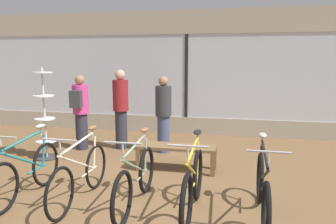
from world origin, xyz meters
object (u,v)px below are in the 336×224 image
object	(u,v)px
accessory_rack	(45,122)
display_bench	(177,150)
bicycle_left	(80,175)
customer_mid_floor	(121,108)
bicycle_far_right	(263,190)
customer_by_window	(81,110)
bicycle_far_left	(26,172)
bicycle_center	(136,180)
bicycle_right	(193,185)
customer_near_rack	(163,113)

from	to	relation	value
accessory_rack	display_bench	xyz separation A→B (m)	(2.69, -0.15, -0.37)
bicycle_left	customer_mid_floor	world-z (taller)	customer_mid_floor
bicycle_far_right	display_bench	world-z (taller)	bicycle_far_right
bicycle_far_right	customer_by_window	distance (m)	4.47
bicycle_far_right	accessory_rack	size ratio (longest dim) A/B	0.98
bicycle_far_left	accessory_rack	world-z (taller)	accessory_rack
bicycle_left	bicycle_center	distance (m)	0.81
bicycle_far_left	bicycle_right	bearing A→B (deg)	-0.16
bicycle_center	customer_by_window	distance (m)	3.23
bicycle_far_left	bicycle_center	size ratio (longest dim) A/B	0.97
bicycle_far_left	bicycle_left	size ratio (longest dim) A/B	0.98
accessory_rack	bicycle_right	bearing A→B (deg)	-28.89
bicycle_far_left	bicycle_center	bearing A→B (deg)	2.16
bicycle_far_left	bicycle_right	xyz separation A→B (m)	(2.41, -0.01, 0.01)
bicycle_center	accessory_rack	bearing A→B (deg)	144.95
display_bench	customer_by_window	world-z (taller)	customer_by_window
bicycle_far_left	customer_mid_floor	world-z (taller)	customer_mid_floor
bicycle_far_left	customer_mid_floor	bearing A→B (deg)	81.50
bicycle_center	bicycle_far_right	world-z (taller)	bicycle_far_right
accessory_rack	customer_near_rack	size ratio (longest dim) A/B	1.12
customer_mid_floor	bicycle_right	bearing A→B (deg)	-54.42
bicycle_right	customer_mid_floor	distance (m)	3.46
bicycle_left	bicycle_far_right	bearing A→B (deg)	-0.40
accessory_rack	customer_mid_floor	world-z (taller)	accessory_rack
bicycle_far_right	bicycle_left	bearing A→B (deg)	179.60
bicycle_right	bicycle_far_right	size ratio (longest dim) A/B	0.99
bicycle_center	bicycle_right	world-z (taller)	bicycle_right
bicycle_center	accessory_rack	xyz separation A→B (m)	(-2.43, 1.70, 0.36)
bicycle_left	bicycle_right	world-z (taller)	bicycle_right
bicycle_far_left	customer_near_rack	size ratio (longest dim) A/B	1.04
bicycle_left	customer_by_window	bearing A→B (deg)	116.58
bicycle_center	customer_near_rack	world-z (taller)	customer_near_rack
bicycle_left	bicycle_far_right	size ratio (longest dim) A/B	0.98
customer_mid_floor	bicycle_far_right	bearing A→B (deg)	-43.85
customer_by_window	bicycle_left	bearing A→B (deg)	-63.42
bicycle_far_left	customer_near_rack	distance (m)	3.06
bicycle_left	bicycle_far_left	bearing A→B (deg)	-176.38
bicycle_far_left	bicycle_left	bearing A→B (deg)	3.62
bicycle_far_left	customer_by_window	size ratio (longest dim) A/B	1.04
bicycle_left	customer_mid_floor	distance (m)	2.80
bicycle_far_left	bicycle_center	world-z (taller)	same
bicycle_far_right	customer_mid_floor	bearing A→B (deg)	136.15
bicycle_right	customer_by_window	distance (m)	3.81
bicycle_left	bicycle_center	xyz separation A→B (m)	(0.81, 0.01, -0.01)
display_bench	customer_mid_floor	distance (m)	1.95
display_bench	customer_near_rack	size ratio (longest dim) A/B	0.86
customer_mid_floor	accessory_rack	bearing A→B (deg)	-140.39
bicycle_far_left	accessory_rack	xyz separation A→B (m)	(-0.81, 1.77, 0.36)
accessory_rack	customer_near_rack	world-z (taller)	accessory_rack
bicycle_center	bicycle_far_right	xyz separation A→B (m)	(1.64, -0.03, 0.01)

